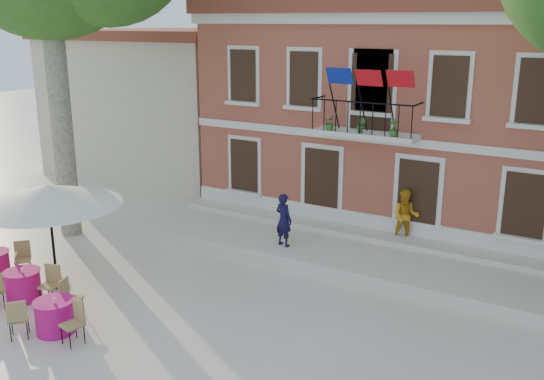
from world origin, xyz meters
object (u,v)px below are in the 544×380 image
Objects in this scene: pedestrian_orange at (406,216)px; cafe_table_0 at (23,284)px; patio_umbrella at (48,196)px; pedestrian_navy at (284,220)px; cafe_table_1 at (55,315)px.

cafe_table_0 is at bearing -148.42° from pedestrian_orange.
patio_umbrella is 6.58m from pedestrian_navy.
pedestrian_orange is 10.21m from cafe_table_1.
pedestrian_navy reaches higher than cafe_table_0.
cafe_table_0 and cafe_table_1 have the same top height.
cafe_table_0 is (-4.09, -5.98, -0.67)m from pedestrian_navy.
pedestrian_navy reaches higher than cafe_table_1.
pedestrian_navy is 0.98× the size of pedestrian_orange.
pedestrian_navy is 7.27m from cafe_table_0.
patio_umbrella reaches higher than pedestrian_navy.
cafe_table_0 is at bearing 160.27° from cafe_table_1.
cafe_table_0 is (-7.09, -8.11, -0.69)m from pedestrian_orange.
cafe_table_1 is (-5.06, -8.84, -0.69)m from pedestrian_orange.
pedestrian_orange is 10.80m from cafe_table_0.
patio_umbrella is 10.12m from pedestrian_orange.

